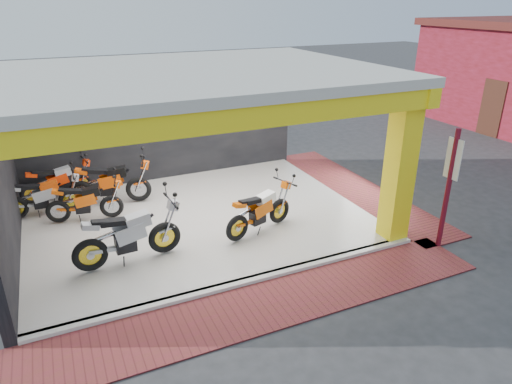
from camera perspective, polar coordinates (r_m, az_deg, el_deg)
ground at (r=9.85m, az=-3.59°, el=-8.31°), size 80.00×80.00×0.00m
showroom_floor at (r=11.49m, az=-7.22°, el=-3.31°), size 8.00×6.00×0.10m
showroom_ceiling at (r=10.42m, az=-8.22°, el=14.47°), size 8.40×6.40×0.20m
back_wall at (r=13.73m, az=-11.60°, el=8.41°), size 8.20×0.20×3.50m
corner_column at (r=10.34m, az=17.55°, el=2.94°), size 0.50×0.50×3.50m
header_beam_front at (r=7.70m, az=-1.47°, el=9.39°), size 8.40×0.30×0.40m
header_beam_right at (r=12.21m, az=10.69°, el=14.13°), size 0.30×6.40×0.40m
floor_kerb at (r=9.02m, az=-1.21°, el=-11.13°), size 8.00×0.20×0.10m
paver_front at (r=8.47m, az=0.96°, el=-14.03°), size 9.00×1.40×0.03m
paver_right at (r=13.55m, az=12.47°, el=0.37°), size 1.40×7.00×0.03m
signpost at (r=10.47m, az=22.96°, el=0.84°), size 0.11×0.38×2.71m
moto_hero at (r=10.81m, az=2.96°, el=-0.94°), size 2.18×1.35×1.25m
moto_row_a at (r=9.69m, az=-11.51°, el=-3.83°), size 2.38×1.01×1.42m
moto_row_b at (r=11.64m, az=-17.75°, el=-0.49°), size 2.00×1.05×1.16m
moto_row_c at (r=12.37m, az=-22.37°, el=0.27°), size 1.93×0.74×1.18m
moto_row_d at (r=12.34m, az=-14.61°, el=1.73°), size 2.38×1.37×1.37m
moto_row_e at (r=13.31m, az=-21.12°, el=2.07°), size 2.04×1.00×1.19m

